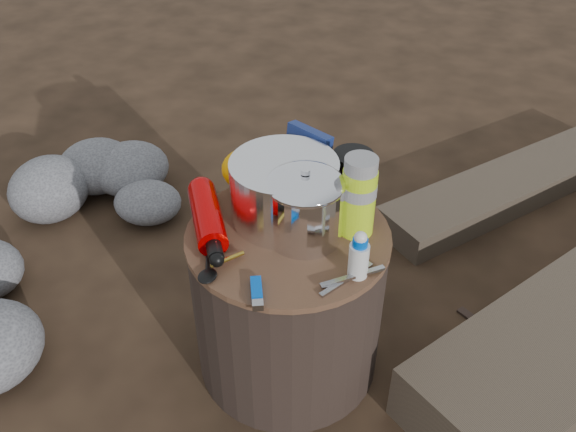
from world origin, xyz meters
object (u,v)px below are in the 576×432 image
(fuel_bottle, at_px, (207,216))
(travel_mug, at_px, (352,179))
(thermos, at_px, (359,197))
(stump, at_px, (288,301))
(camping_pot, at_px, (305,205))

(fuel_bottle, bearing_deg, travel_mug, 3.28)
(travel_mug, bearing_deg, fuel_bottle, -143.03)
(thermos, bearing_deg, stump, -155.14)
(stump, height_order, travel_mug, travel_mug)
(fuel_bottle, relative_size, thermos, 1.44)
(camping_pot, height_order, travel_mug, camping_pot)
(travel_mug, bearing_deg, stump, -120.56)
(stump, distance_m, fuel_bottle, 0.31)
(stump, distance_m, thermos, 0.35)
(camping_pot, xyz_separation_m, thermos, (0.10, 0.06, 0.01))
(fuel_bottle, bearing_deg, camping_pot, -20.75)
(fuel_bottle, bearing_deg, thermos, -15.13)
(thermos, relative_size, travel_mug, 1.41)
(stump, bearing_deg, thermos, 24.86)
(stump, relative_size, thermos, 2.43)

